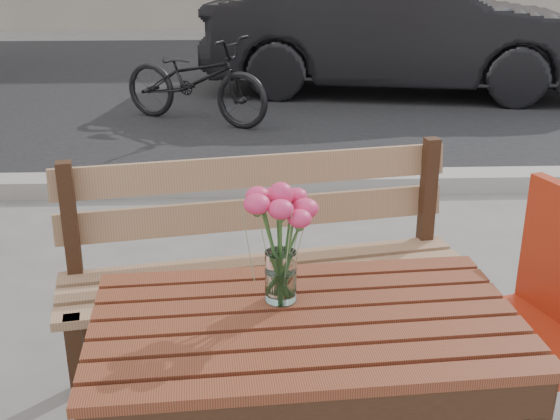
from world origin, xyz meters
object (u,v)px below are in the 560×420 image
at_px(main_vase, 281,229).
at_px(parked_car, 399,30).
at_px(main_table, 306,355).
at_px(bicycle, 195,79).
at_px(red_chair, 539,318).

height_order(main_vase, parked_car, parked_car).
distance_m(main_table, bicycle, 5.12).
height_order(main_vase, bicycle, main_vase).
bearing_deg(main_table, red_chair, 14.10).
height_order(red_chair, parked_car, parked_car).
distance_m(red_chair, main_vase, 0.93).
xyz_separation_m(main_table, parked_car, (1.54, 6.42, 0.11)).
xyz_separation_m(main_vase, bicycle, (-0.61, 4.97, -0.52)).
bearing_deg(main_vase, bicycle, 97.02).
relative_size(main_table, main_vase, 3.46).
bearing_deg(parked_car, main_table, 176.77).
distance_m(main_table, main_vase, 0.36).
bearing_deg(main_table, main_vase, 118.60).
bearing_deg(bicycle, main_vase, -143.19).
distance_m(main_table, red_chair, 0.81).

